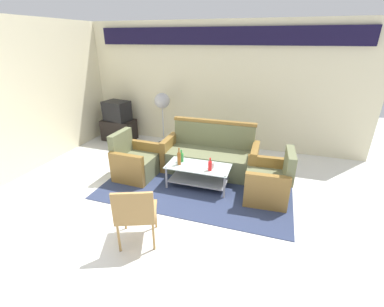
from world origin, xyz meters
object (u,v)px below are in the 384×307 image
(tv_stand, at_px, (119,130))
(couch, at_px, (210,156))
(pedestal_fan, at_px, (162,104))
(armchair_left, at_px, (135,162))
(bottle_red, at_px, (210,166))
(wicker_chair, at_px, (135,212))
(bottle_brown, at_px, (179,158))
(bottle_green, at_px, (181,157))
(coffee_table, at_px, (199,172))
(cup, at_px, (212,165))
(television, at_px, (117,111))
(armchair_right, at_px, (269,182))

(tv_stand, bearing_deg, couch, -20.37)
(couch, distance_m, pedestal_fan, 1.92)
(pedestal_fan, bearing_deg, tv_stand, -177.66)
(couch, xyz_separation_m, armchair_left, (-1.29, -0.65, -0.03))
(bottle_red, bearing_deg, tv_stand, 148.43)
(pedestal_fan, relative_size, wicker_chair, 1.51)
(bottle_brown, bearing_deg, armchair_left, 175.98)
(couch, distance_m, bottle_green, 0.72)
(couch, relative_size, coffee_table, 1.64)
(armchair_left, xyz_separation_m, cup, (1.48, -0.01, 0.17))
(bottle_brown, height_order, cup, bottle_brown)
(tv_stand, relative_size, television, 1.21)
(couch, xyz_separation_m, wicker_chair, (-0.36, -2.26, 0.18))
(tv_stand, bearing_deg, pedestal_fan, 2.34)
(coffee_table, height_order, bottle_brown, bottle_brown)
(cup, bearing_deg, couch, 106.49)
(bottle_brown, bearing_deg, coffee_table, 15.16)
(coffee_table, xyz_separation_m, television, (-2.63, 1.62, 0.49))
(tv_stand, bearing_deg, armchair_left, -49.85)
(couch, xyz_separation_m, pedestal_fan, (-1.45, 1.04, 0.70))
(coffee_table, xyz_separation_m, tv_stand, (-2.63, 1.62, -0.01))
(bottle_brown, relative_size, bottle_red, 1.37)
(armchair_left, relative_size, tv_stand, 1.06)
(armchair_left, height_order, pedestal_fan, pedestal_fan)
(couch, xyz_separation_m, bottle_red, (0.19, -0.77, 0.18))
(coffee_table, bearing_deg, tv_stand, 148.39)
(armchair_right, relative_size, pedestal_fan, 0.67)
(cup, relative_size, pedestal_fan, 0.08)
(pedestal_fan, bearing_deg, coffee_table, -49.89)
(couch, distance_m, bottle_brown, 0.84)
(armchair_right, distance_m, television, 4.18)
(bottle_green, relative_size, wicker_chair, 0.26)
(tv_stand, bearing_deg, bottle_green, -34.56)
(couch, bearing_deg, armchair_right, 149.43)
(armchair_right, bearing_deg, cup, 87.01)
(couch, height_order, coffee_table, couch)
(wicker_chair, bearing_deg, tv_stand, 103.51)
(bottle_brown, xyz_separation_m, bottle_red, (0.56, -0.05, -0.03))
(bottle_brown, relative_size, cup, 3.09)
(armchair_right, bearing_deg, bottle_green, 84.23)
(armchair_left, distance_m, television, 2.21)
(couch, height_order, bottle_green, couch)
(armchair_left, distance_m, pedestal_fan, 1.85)
(armchair_left, bearing_deg, tv_stand, -137.63)
(television, bearing_deg, bottle_brown, 152.54)
(television, bearing_deg, couch, 168.79)
(coffee_table, height_order, tv_stand, tv_stand)
(coffee_table, distance_m, bottle_green, 0.41)
(television, bearing_deg, coffee_table, 157.55)
(coffee_table, bearing_deg, bottle_green, 173.28)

